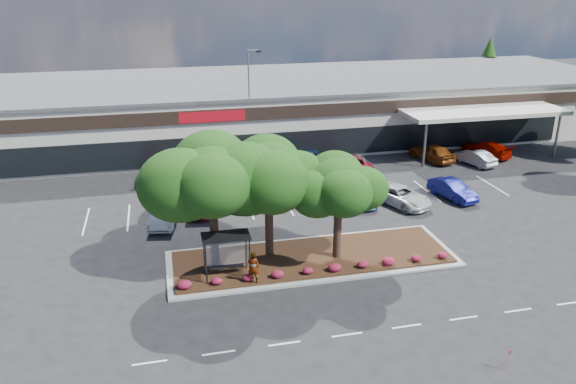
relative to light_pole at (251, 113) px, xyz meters
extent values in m
plane|color=black|center=(2.38, -24.63, -4.71)|extent=(160.00, 160.00, 0.00)
cube|color=beige|center=(2.38, 9.37, -1.71)|extent=(80.00, 20.00, 6.00)
cube|color=#4F4F51|center=(2.38, 9.37, 1.39)|extent=(80.40, 20.40, 0.30)
cube|color=black|center=(2.38, -0.68, 0.09)|extent=(80.00, 0.25, 1.20)
cube|color=black|center=(2.38, -0.68, -3.11)|extent=(60.00, 0.18, 2.60)
cube|color=#B80D19|center=(-3.62, -0.75, 0.09)|extent=(6.00, 0.12, 1.00)
cube|color=beige|center=(22.38, -3.13, -0.31)|extent=(16.00, 5.00, 0.40)
cylinder|color=slate|center=(15.38, -5.13, -2.61)|extent=(0.24, 0.24, 4.20)
cylinder|color=slate|center=(29.38, -5.13, -2.61)|extent=(0.24, 0.24, 4.20)
cube|color=#9D9D98|center=(0.38, -20.63, -4.63)|extent=(18.00, 6.00, 0.15)
cube|color=#402815|center=(0.38, -20.63, -4.51)|extent=(17.20, 5.20, 0.12)
cube|color=silver|center=(-9.62, -28.63, -4.70)|extent=(1.60, 0.12, 0.01)
cube|color=silver|center=(-6.42, -28.63, -4.70)|extent=(1.60, 0.12, 0.01)
cube|color=silver|center=(-3.22, -28.63, -4.70)|extent=(1.60, 0.12, 0.01)
cube|color=silver|center=(-0.02, -28.63, -4.70)|extent=(1.60, 0.12, 0.01)
cube|color=silver|center=(3.18, -28.63, -4.70)|extent=(1.60, 0.12, 0.01)
cube|color=silver|center=(6.38, -28.63, -4.70)|extent=(1.60, 0.12, 0.01)
cube|color=silver|center=(9.58, -28.63, -4.70)|extent=(1.60, 0.12, 0.01)
cube|color=silver|center=(12.78, -28.63, -4.70)|extent=(1.60, 0.12, 0.01)
cube|color=silver|center=(-14.12, -11.13, -4.70)|extent=(0.12, 5.00, 0.01)
cube|color=silver|center=(-11.12, -11.13, -4.70)|extent=(0.12, 5.00, 0.01)
cube|color=silver|center=(-8.12, -11.13, -4.70)|extent=(0.12, 5.00, 0.01)
cube|color=silver|center=(-5.12, -11.13, -4.70)|extent=(0.12, 5.00, 0.01)
cube|color=silver|center=(-2.12, -11.13, -4.70)|extent=(0.12, 5.00, 0.01)
cube|color=silver|center=(0.88, -11.13, -4.70)|extent=(0.12, 5.00, 0.01)
cube|color=silver|center=(3.88, -11.13, -4.70)|extent=(0.12, 5.00, 0.01)
cube|color=silver|center=(6.88, -11.13, -4.70)|extent=(0.12, 5.00, 0.01)
cube|color=silver|center=(9.88, -11.13, -4.70)|extent=(0.12, 5.00, 0.01)
cube|color=silver|center=(12.88, -11.13, -4.70)|extent=(0.12, 5.00, 0.01)
cube|color=silver|center=(15.88, -11.13, -4.70)|extent=(0.12, 5.00, 0.01)
cube|color=silver|center=(18.88, -11.13, -4.70)|extent=(0.12, 5.00, 0.01)
cylinder|color=black|center=(-6.37, -21.18, -3.20)|extent=(0.08, 0.08, 2.50)
cylinder|color=black|center=(-3.87, -21.18, -3.20)|extent=(0.08, 0.08, 2.50)
cylinder|color=black|center=(-6.37, -22.48, -3.20)|extent=(0.08, 0.08, 2.50)
cylinder|color=black|center=(-3.87, -22.48, -3.20)|extent=(0.08, 0.08, 2.50)
cube|color=black|center=(-5.12, -21.83, -1.91)|extent=(2.75, 1.55, 0.10)
cube|color=silver|center=(-5.12, -21.18, -3.07)|extent=(2.30, 0.03, 2.00)
cube|color=black|center=(-5.12, -21.58, -4.00)|extent=(2.00, 0.35, 0.06)
cone|color=#0E380E|center=(36.38, 19.37, -0.21)|extent=(3.96, 3.96, 9.00)
imported|color=#594C47|center=(-3.74, -22.93, -3.49)|extent=(0.82, 0.70, 1.91)
cube|color=#9D9D98|center=(-0.10, -0.02, -4.51)|extent=(0.50, 0.50, 0.40)
cylinder|color=slate|center=(-0.10, -0.02, 0.78)|extent=(0.14, 0.14, 10.17)
cube|color=slate|center=(0.34, 0.06, 5.71)|extent=(0.92, 0.37, 0.14)
cube|color=black|center=(0.84, 0.14, 5.64)|extent=(0.49, 0.37, 0.18)
cube|color=tan|center=(6.14, -32.82, -4.15)|extent=(0.03, 0.03, 1.11)
cube|color=#E73C89|center=(6.19, -32.82, -3.68)|extent=(0.02, 0.14, 0.18)
imported|color=#B4BBC1|center=(-8.50, -12.74, -3.92)|extent=(2.53, 5.01, 1.58)
imported|color=maroon|center=(-5.81, -10.88, -3.85)|extent=(2.55, 5.42, 1.72)
imported|color=maroon|center=(-4.43, -9.50, -3.87)|extent=(3.18, 5.26, 1.67)
imported|color=silver|center=(5.38, -10.71, -4.02)|extent=(2.75, 4.43, 1.38)
imported|color=navy|center=(6.57, -11.61, -3.87)|extent=(3.27, 6.09, 1.68)
imported|color=silver|center=(9.51, -13.30, -3.99)|extent=(4.25, 5.70, 1.44)
imported|color=navy|center=(14.09, -13.03, -3.97)|extent=(2.62, 4.70, 1.47)
imported|color=maroon|center=(-9.11, -3.66, -3.94)|extent=(2.46, 5.40, 1.53)
imported|color=silver|center=(-2.32, -3.44, -3.93)|extent=(3.51, 5.73, 1.55)
imported|color=navy|center=(1.57, -6.85, -3.92)|extent=(2.72, 5.01, 1.57)
imported|color=navy|center=(4.74, -2.65, -3.93)|extent=(3.50, 5.93, 1.55)
imported|color=maroon|center=(6.36, -6.76, -3.95)|extent=(3.54, 5.62, 1.52)
imported|color=maroon|center=(8.22, -4.59, -3.97)|extent=(3.59, 5.71, 1.47)
imported|color=brown|center=(16.99, -3.61, -3.87)|extent=(3.27, 5.28, 1.68)
imported|color=#9BA2A7|center=(20.39, -5.69, -4.01)|extent=(2.62, 4.47, 1.39)
imported|color=#930A00|center=(22.90, -3.46, -3.96)|extent=(3.75, 5.57, 1.50)
camera|label=1|loc=(-8.19, -50.85, 12.02)|focal=35.00mm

